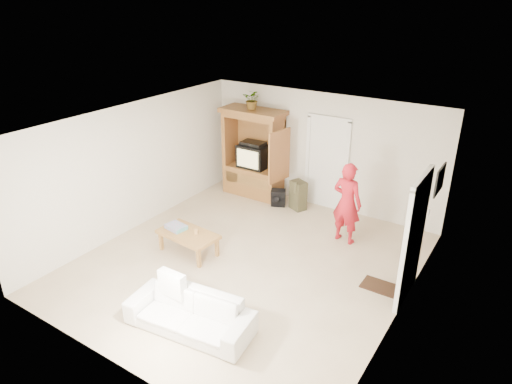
# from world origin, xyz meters

# --- Properties ---
(floor) EXTENTS (6.00, 6.00, 0.00)m
(floor) POSITION_xyz_m (0.00, 0.00, 0.00)
(floor) COLOR tan
(floor) RESTS_ON ground
(ceiling) EXTENTS (6.00, 6.00, 0.00)m
(ceiling) POSITION_xyz_m (0.00, 0.00, 2.60)
(ceiling) COLOR white
(ceiling) RESTS_ON floor
(wall_back) EXTENTS (5.50, 0.00, 5.50)m
(wall_back) POSITION_xyz_m (0.00, 3.00, 1.30)
(wall_back) COLOR silver
(wall_back) RESTS_ON floor
(wall_front) EXTENTS (5.50, 0.00, 5.50)m
(wall_front) POSITION_xyz_m (0.00, -3.00, 1.30)
(wall_front) COLOR silver
(wall_front) RESTS_ON floor
(wall_left) EXTENTS (0.00, 6.00, 6.00)m
(wall_left) POSITION_xyz_m (-2.75, 0.00, 1.30)
(wall_left) COLOR silver
(wall_left) RESTS_ON floor
(wall_right) EXTENTS (0.00, 6.00, 6.00)m
(wall_right) POSITION_xyz_m (2.75, 0.00, 1.30)
(wall_right) COLOR silver
(wall_right) RESTS_ON floor
(armoire) EXTENTS (1.82, 1.14, 2.10)m
(armoire) POSITION_xyz_m (-1.58, 2.66, 0.91)
(armoire) COLOR olive
(armoire) RESTS_ON floor
(door_back) EXTENTS (0.85, 0.05, 2.04)m
(door_back) POSITION_xyz_m (0.15, 2.97, 1.02)
(door_back) COLOR white
(door_back) RESTS_ON floor
(doorway_right) EXTENTS (0.05, 0.90, 2.04)m
(doorway_right) POSITION_xyz_m (2.73, 0.60, 1.02)
(doorway_right) COLOR black
(doorway_right) RESTS_ON floor
(framed_picture) EXTENTS (0.03, 0.60, 0.48)m
(framed_picture) POSITION_xyz_m (2.73, 1.90, 1.60)
(framed_picture) COLOR black
(framed_picture) RESTS_ON wall_right
(doormat) EXTENTS (0.60, 0.40, 0.02)m
(doormat) POSITION_xyz_m (2.30, 0.60, 0.01)
(doormat) COLOR #382316
(doormat) RESTS_ON floor
(plant) EXTENTS (0.46, 0.42, 0.45)m
(plant) POSITION_xyz_m (-1.60, 2.63, 2.33)
(plant) COLOR #4C7238
(plant) RESTS_ON armoire
(man) EXTENTS (0.64, 0.46, 1.64)m
(man) POSITION_xyz_m (1.16, 1.74, 0.82)
(man) COLOR red
(man) RESTS_ON floor
(sofa) EXTENTS (1.96, 0.96, 0.55)m
(sofa) POSITION_xyz_m (0.29, -1.92, 0.28)
(sofa) COLOR silver
(sofa) RESTS_ON floor
(coffee_table) EXTENTS (1.20, 0.72, 0.43)m
(coffee_table) POSITION_xyz_m (-1.12, -0.31, 0.37)
(coffee_table) COLOR #A47438
(coffee_table) RESTS_ON floor
(towel) EXTENTS (0.42, 0.34, 0.08)m
(towel) POSITION_xyz_m (-1.41, -0.31, 0.47)
(towel) COLOR #C5418D
(towel) RESTS_ON coffee_table
(candle) EXTENTS (0.08, 0.08, 0.10)m
(candle) POSITION_xyz_m (-0.96, -0.26, 0.48)
(candle) COLOR tan
(candle) RESTS_ON coffee_table
(backpack_black) EXTENTS (0.37, 0.31, 0.40)m
(backpack_black) POSITION_xyz_m (-0.73, 2.38, 0.20)
(backpack_black) COLOR black
(backpack_black) RESTS_ON floor
(backpack_olive) EXTENTS (0.43, 0.38, 0.67)m
(backpack_olive) POSITION_xyz_m (-0.29, 2.50, 0.34)
(backpack_olive) COLOR #47442B
(backpack_olive) RESTS_ON floor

